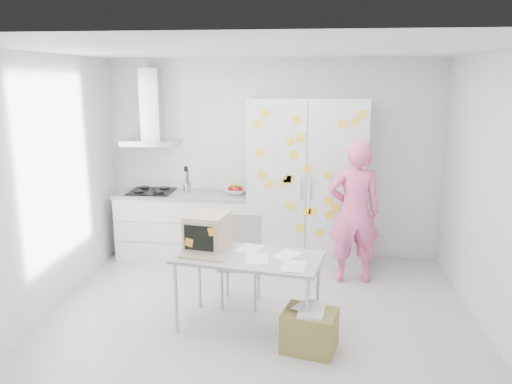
# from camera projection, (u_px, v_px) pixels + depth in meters

# --- Properties ---
(floor) EXTENTS (4.50, 4.00, 0.02)m
(floor) POSITION_uv_depth(u_px,v_px,m) (259.00, 319.00, 5.21)
(floor) COLOR silver
(floor) RESTS_ON ground
(walls) EXTENTS (4.52, 4.01, 2.70)m
(walls) POSITION_uv_depth(u_px,v_px,m) (266.00, 178.00, 5.60)
(walls) COLOR white
(walls) RESTS_ON ground
(ceiling) EXTENTS (4.50, 4.00, 0.02)m
(ceiling) POSITION_uv_depth(u_px,v_px,m) (260.00, 50.00, 4.60)
(ceiling) COLOR white
(ceiling) RESTS_ON walls
(counter_run) EXTENTS (1.84, 0.63, 1.28)m
(counter_run) POSITION_uv_depth(u_px,v_px,m) (185.00, 225.00, 6.87)
(counter_run) COLOR white
(counter_run) RESTS_ON ground
(range_hood) EXTENTS (0.70, 0.48, 1.01)m
(range_hood) POSITION_uv_depth(u_px,v_px,m) (151.00, 115.00, 6.72)
(range_hood) COLOR silver
(range_hood) RESTS_ON walls
(tall_cabinet) EXTENTS (1.50, 0.68, 2.20)m
(tall_cabinet) POSITION_uv_depth(u_px,v_px,m) (306.00, 183.00, 6.54)
(tall_cabinet) COLOR silver
(tall_cabinet) RESTS_ON ground
(person) EXTENTS (0.69, 0.50, 1.75)m
(person) POSITION_uv_depth(u_px,v_px,m) (354.00, 212.00, 5.97)
(person) COLOR pink
(person) RESTS_ON ground
(desk) EXTENTS (1.52, 0.95, 1.12)m
(desk) POSITION_uv_depth(u_px,v_px,m) (222.00, 243.00, 4.93)
(desk) COLOR #A5ADB0
(desk) RESTS_ON ground
(chair) EXTENTS (0.44, 0.44, 0.98)m
(chair) POSITION_uv_depth(u_px,v_px,m) (242.00, 254.00, 5.48)
(chair) COLOR #A7A7A5
(chair) RESTS_ON ground
(cardboard_box) EXTENTS (0.55, 0.48, 0.41)m
(cardboard_box) POSITION_uv_depth(u_px,v_px,m) (310.00, 330.00, 4.57)
(cardboard_box) COLOR olive
(cardboard_box) RESTS_ON ground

